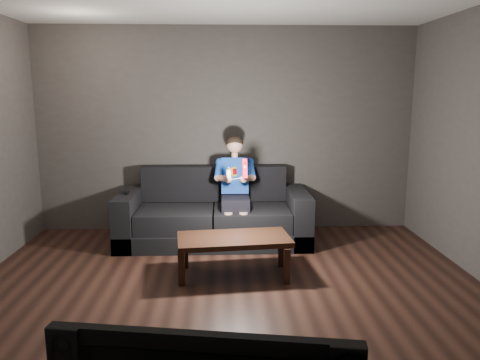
{
  "coord_description": "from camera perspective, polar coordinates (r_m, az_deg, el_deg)",
  "views": [
    {
      "loc": [
        -0.05,
        -3.75,
        1.85
      ],
      "look_at": [
        0.15,
        1.55,
        0.85
      ],
      "focal_mm": 35.0,
      "sensor_mm": 36.0,
      "label": 1
    }
  ],
  "objects": [
    {
      "name": "coffee_table",
      "position": [
        4.78,
        -0.76,
        -7.56
      ],
      "size": [
        1.18,
        0.68,
        0.41
      ],
      "color": "black",
      "rests_on": "floor"
    },
    {
      "name": "wii_remote_black",
      "position": [
        5.84,
        -13.64,
        -1.47
      ],
      "size": [
        0.05,
        0.16,
        0.03
      ],
      "color": "black",
      "rests_on": "sofa"
    },
    {
      "name": "nunchuk_white",
      "position": [
        5.23,
        -1.38,
        0.83
      ],
      "size": [
        0.07,
        0.09,
        0.15
      ],
      "color": "silver",
      "rests_on": "child"
    },
    {
      "name": "back_wall",
      "position": [
        6.27,
        -1.71,
        6.1
      ],
      "size": [
        5.0,
        0.04,
        2.7
      ],
      "primitive_type": "cube",
      "color": "#403A39",
      "rests_on": "ground"
    },
    {
      "name": "floor",
      "position": [
        4.18,
        -1.29,
        -15.59
      ],
      "size": [
        5.0,
        5.0,
        0.0
      ],
      "primitive_type": "plane",
      "color": "black",
      "rests_on": "ground"
    },
    {
      "name": "wii_remote_red",
      "position": [
        5.22,
        0.57,
        1.43
      ],
      "size": [
        0.06,
        0.09,
        0.22
      ],
      "color": "red",
      "rests_on": "child"
    },
    {
      "name": "sofa",
      "position": [
        5.89,
        -3.21,
        -4.65
      ],
      "size": [
        2.34,
        1.01,
        0.9
      ],
      "color": "black",
      "rests_on": "floor"
    },
    {
      "name": "child",
      "position": [
        5.72,
        -0.61,
        -0.12
      ],
      "size": [
        0.5,
        0.62,
        1.23
      ],
      "color": "black",
      "rests_on": "sofa"
    },
    {
      "name": "front_wall",
      "position": [
        1.35,
        0.21,
        -11.21
      ],
      "size": [
        5.0,
        0.04,
        2.7
      ],
      "primitive_type": "cube",
      "color": "#403A39",
      "rests_on": "ground"
    }
  ]
}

